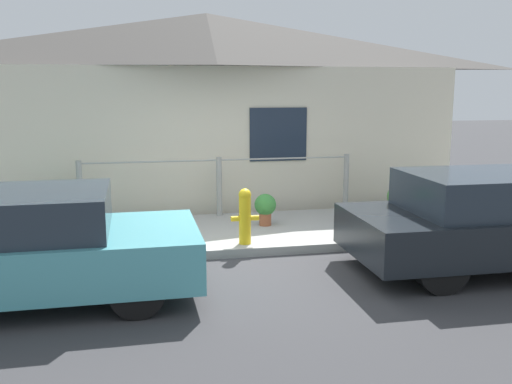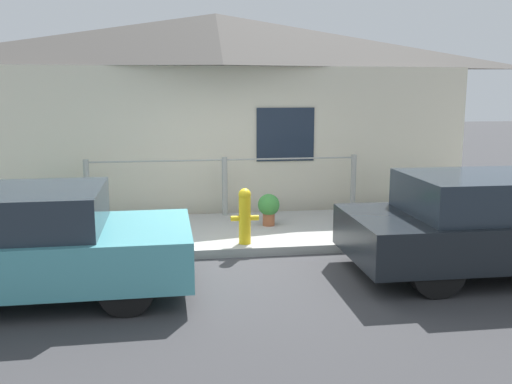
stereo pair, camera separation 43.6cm
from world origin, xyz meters
name	(u,v)px [view 2 (the right image)]	position (x,y,z in m)	size (l,w,h in m)	color
ground_plane	(240,258)	(0.00, 0.00, 0.00)	(60.00, 60.00, 0.00)	#38383A
sidewalk	(231,233)	(0.00, 1.19, 0.07)	(24.00, 2.38, 0.13)	#9E9E99
house	(217,53)	(0.00, 3.68, 3.08)	(10.00, 2.23, 3.84)	beige
fence	(225,183)	(0.00, 2.23, 0.72)	(4.90, 0.10, 1.06)	#999993
car_left	(21,243)	(-2.69, -1.14, 0.64)	(3.84, 1.80, 1.27)	teal
car_right	(502,223)	(3.33, -1.14, 0.67)	(4.18, 1.78, 1.31)	black
fire_hydrant	(245,215)	(0.11, 0.28, 0.57)	(0.42, 0.19, 0.83)	yellow
potted_plant_near_hydrant	(269,207)	(0.65, 1.33, 0.45)	(0.36, 0.36, 0.53)	#9E5638
potted_plant_by_fence	(60,204)	(-2.82, 1.93, 0.48)	(0.53, 0.53, 0.64)	slate
potted_plant_corner	(406,200)	(3.24, 1.74, 0.41)	(0.42, 0.42, 0.52)	slate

